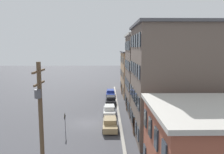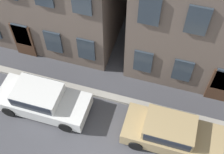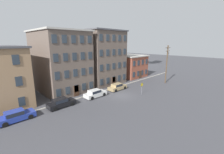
% 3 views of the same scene
% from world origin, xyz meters
% --- Properties ---
extents(ground_plane, '(200.00, 200.00, 0.00)m').
position_xyz_m(ground_plane, '(0.00, 0.00, 0.00)').
color(ground_plane, '#424247').
extents(kerb_strip, '(56.00, 0.36, 0.16)m').
position_xyz_m(kerb_strip, '(0.00, 4.50, 0.08)').
color(kerb_strip, '#9E998E').
rests_on(kerb_strip, ground_plane).
extents(apartment_midblock, '(9.38, 11.93, 12.60)m').
position_xyz_m(apartment_midblock, '(-6.28, 11.70, 6.31)').
color(apartment_midblock, '#66564C').
rests_on(apartment_midblock, ground_plane).
extents(apartment_far, '(10.04, 10.48, 13.11)m').
position_xyz_m(apartment_far, '(3.99, 10.98, 6.57)').
color(apartment_far, '#66564C').
rests_on(apartment_far, ground_plane).
extents(apartment_annex, '(8.63, 11.60, 6.47)m').
position_xyz_m(apartment_annex, '(14.92, 11.54, 3.25)').
color(apartment_annex, brown).
rests_on(apartment_annex, ground_plane).
extents(car_blue, '(4.40, 1.92, 1.43)m').
position_xyz_m(car_blue, '(-17.09, 3.37, 0.75)').
color(car_blue, '#233899').
rests_on(car_blue, ground_plane).
extents(car_black, '(4.40, 1.92, 1.43)m').
position_xyz_m(car_black, '(-10.76, 3.33, 0.75)').
color(car_black, black).
rests_on(car_black, ground_plane).
extents(car_white, '(4.40, 1.92, 1.43)m').
position_xyz_m(car_white, '(-4.02, 3.04, 0.75)').
color(car_white, silver).
rests_on(car_white, ground_plane).
extents(car_tan, '(4.40, 1.92, 1.43)m').
position_xyz_m(car_tan, '(2.20, 3.09, 0.75)').
color(car_tan, tan).
rests_on(car_tan, ground_plane).
extents(caution_sign, '(0.94, 0.08, 2.54)m').
position_xyz_m(caution_sign, '(3.42, -2.43, 1.69)').
color(caution_sign, slate).
rests_on(caution_sign, ground_plane).
extents(utility_pole, '(2.40, 0.44, 9.53)m').
position_xyz_m(utility_pole, '(15.38, -1.56, 5.35)').
color(utility_pole, brown).
rests_on(utility_pole, ground_plane).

